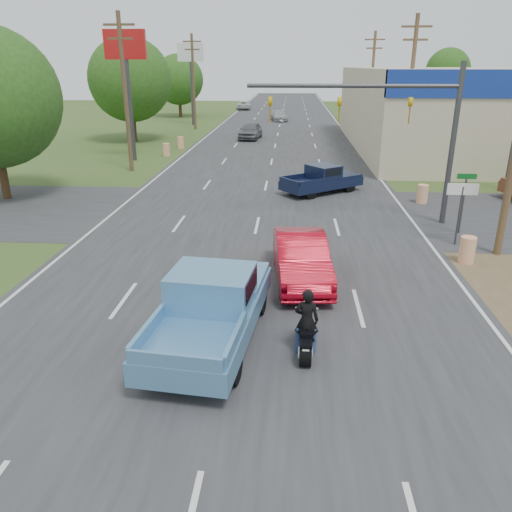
# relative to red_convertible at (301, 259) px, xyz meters

# --- Properties ---
(main_road) EXTENTS (15.00, 180.00, 0.02)m
(main_road) POSITION_rel_red_convertible_xyz_m (-1.89, 30.04, -0.77)
(main_road) COLOR #2D2D30
(main_road) RESTS_ON ground
(cross_road) EXTENTS (120.00, 10.00, 0.02)m
(cross_road) POSITION_rel_red_convertible_xyz_m (-1.89, 8.04, -0.78)
(cross_road) COLOR #2D2D30
(cross_road) RESTS_ON ground
(utility_pole_2) EXTENTS (2.00, 0.28, 10.00)m
(utility_pole_2) POSITION_rel_red_convertible_xyz_m (7.61, 21.04, 4.53)
(utility_pole_2) COLOR #4C3823
(utility_pole_2) RESTS_ON ground
(utility_pole_3) EXTENTS (2.00, 0.28, 10.00)m
(utility_pole_3) POSITION_rel_red_convertible_xyz_m (7.61, 39.04, 4.53)
(utility_pole_3) COLOR #4C3823
(utility_pole_3) RESTS_ON ground
(utility_pole_5) EXTENTS (2.00, 0.28, 10.00)m
(utility_pole_5) POSITION_rel_red_convertible_xyz_m (-11.39, 18.04, 4.53)
(utility_pole_5) COLOR #4C3823
(utility_pole_5) RESTS_ON ground
(utility_pole_6) EXTENTS (2.00, 0.28, 10.00)m
(utility_pole_6) POSITION_rel_red_convertible_xyz_m (-11.39, 42.04, 4.53)
(utility_pole_6) COLOR #4C3823
(utility_pole_6) RESTS_ON ground
(tree_1) EXTENTS (7.56, 7.56, 9.36)m
(tree_1) POSITION_rel_red_convertible_xyz_m (-15.39, 32.04, 4.79)
(tree_1) COLOR #422D19
(tree_1) RESTS_ON ground
(tree_2) EXTENTS (6.72, 6.72, 8.32)m
(tree_2) POSITION_rel_red_convertible_xyz_m (-16.09, 56.04, 4.17)
(tree_2) COLOR #422D19
(tree_2) RESTS_ON ground
(tree_5) EXTENTS (7.98, 7.98, 9.88)m
(tree_5) POSITION_rel_red_convertible_xyz_m (28.11, 85.04, 5.10)
(tree_5) COLOR #422D19
(tree_5) RESTS_ON ground
(tree_6) EXTENTS (8.82, 8.82, 10.92)m
(tree_6) POSITION_rel_red_convertible_xyz_m (-31.89, 85.04, 5.72)
(tree_6) COLOR #422D19
(tree_6) RESTS_ON ground
(barrel_0) EXTENTS (0.56, 0.56, 1.00)m
(barrel_0) POSITION_rel_red_convertible_xyz_m (6.11, 2.04, -0.28)
(barrel_0) COLOR orange
(barrel_0) RESTS_ON ground
(barrel_1) EXTENTS (0.56, 0.56, 1.00)m
(barrel_1) POSITION_rel_red_convertible_xyz_m (6.51, 10.54, -0.28)
(barrel_1) COLOR orange
(barrel_1) RESTS_ON ground
(barrel_2) EXTENTS (0.56, 0.56, 1.00)m
(barrel_2) POSITION_rel_red_convertible_xyz_m (-10.39, 24.04, -0.28)
(barrel_2) COLOR orange
(barrel_2) RESTS_ON ground
(barrel_3) EXTENTS (0.56, 0.56, 1.00)m
(barrel_3) POSITION_rel_red_convertible_xyz_m (-10.09, 28.04, -0.28)
(barrel_3) COLOR orange
(barrel_3) RESTS_ON ground
(pole_sign_left_near) EXTENTS (3.00, 0.35, 9.20)m
(pole_sign_left_near) POSITION_rel_red_convertible_xyz_m (-12.39, 22.04, 6.39)
(pole_sign_left_near) COLOR #3F3F44
(pole_sign_left_near) RESTS_ON ground
(pole_sign_left_far) EXTENTS (3.00, 0.35, 9.20)m
(pole_sign_left_far) POSITION_rel_red_convertible_xyz_m (-12.39, 46.04, 6.39)
(pole_sign_left_far) COLOR #3F3F44
(pole_sign_left_far) RESTS_ON ground
(lane_sign) EXTENTS (1.20, 0.08, 2.52)m
(lane_sign) POSITION_rel_red_convertible_xyz_m (6.31, 4.04, 1.12)
(lane_sign) COLOR #3F3F44
(lane_sign) RESTS_ON ground
(street_name_sign) EXTENTS (0.80, 0.08, 2.61)m
(street_name_sign) POSITION_rel_red_convertible_xyz_m (6.91, 5.54, 0.82)
(street_name_sign) COLOR #3F3F44
(street_name_sign) RESTS_ON ground
(signal_mast) EXTENTS (9.12, 0.40, 7.00)m
(signal_mast) POSITION_rel_red_convertible_xyz_m (3.93, 7.04, 4.02)
(signal_mast) COLOR #3F3F44
(signal_mast) RESTS_ON ground
(red_convertible) EXTENTS (2.10, 4.90, 1.57)m
(red_convertible) POSITION_rel_red_convertible_xyz_m (0.00, 0.00, 0.00)
(red_convertible) COLOR #AC0718
(red_convertible) RESTS_ON ground
(motorcycle) EXTENTS (0.59, 1.91, 0.97)m
(motorcycle) POSITION_rel_red_convertible_xyz_m (0.06, -4.64, -0.35)
(motorcycle) COLOR black
(motorcycle) RESTS_ON ground
(rider) EXTENTS (0.62, 0.42, 1.67)m
(rider) POSITION_rel_red_convertible_xyz_m (0.06, -4.60, 0.05)
(rider) COLOR black
(rider) RESTS_ON ground
(blue_pickup) EXTENTS (2.88, 6.06, 1.94)m
(blue_pickup) POSITION_rel_red_convertible_xyz_m (-2.37, -3.96, 0.19)
(blue_pickup) COLOR black
(blue_pickup) RESTS_ON ground
(navy_pickup) EXTENTS (4.89, 4.37, 1.58)m
(navy_pickup) POSITION_rel_red_convertible_xyz_m (1.44, 12.58, 0.01)
(navy_pickup) COLOR black
(navy_pickup) RESTS_ON ground
(distant_car_grey) EXTENTS (2.33, 4.84, 1.60)m
(distant_car_grey) POSITION_rel_red_convertible_xyz_m (-4.46, 34.28, 0.01)
(distant_car_grey) COLOR #5A5B60
(distant_car_grey) RESTS_ON ground
(distant_car_silver) EXTENTS (2.57, 4.75, 1.31)m
(distant_car_silver) POSITION_rel_red_convertible_xyz_m (-2.12, 51.73, -0.13)
(distant_car_silver) COLOR #ABACB0
(distant_car_silver) RESTS_ON ground
(distant_car_white) EXTENTS (2.55, 4.99, 1.35)m
(distant_car_white) POSITION_rel_red_convertible_xyz_m (-8.39, 68.93, -0.11)
(distant_car_white) COLOR silver
(distant_car_white) RESTS_ON ground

